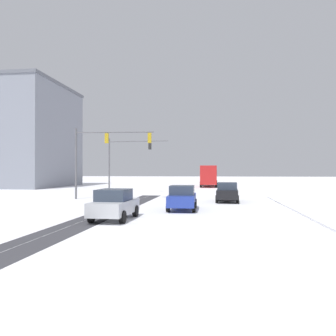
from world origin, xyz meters
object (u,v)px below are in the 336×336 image
(traffic_signal_near_left, at_px, (103,148))
(car_blue_second, at_px, (182,198))
(car_black_lead, at_px, (227,192))
(office_building_far_left_block, at_px, (2,136))
(traffic_signal_far_left, at_px, (126,155))
(bus_oncoming, at_px, (209,174))
(car_silver_third, at_px, (115,204))

(traffic_signal_near_left, height_order, car_blue_second, traffic_signal_near_left)
(car_black_lead, height_order, office_building_far_left_block, office_building_far_left_block)
(traffic_signal_far_left, bearing_deg, bus_oncoming, 60.75)
(car_black_lead, bearing_deg, car_silver_third, -118.98)
(traffic_signal_far_left, xyz_separation_m, car_black_lead, (11.59, -10.97, -3.69))
(car_blue_second, distance_m, car_silver_third, 5.87)
(traffic_signal_far_left, relative_size, car_blue_second, 1.76)
(bus_oncoming, bearing_deg, traffic_signal_near_left, -108.75)
(car_blue_second, height_order, office_building_far_left_block, office_building_far_left_block)
(car_black_lead, height_order, car_blue_second, same)
(car_black_lead, relative_size, car_silver_third, 1.01)
(traffic_signal_far_left, distance_m, car_silver_third, 23.26)
(car_black_lead, bearing_deg, traffic_signal_far_left, 136.57)
(car_black_lead, xyz_separation_m, office_building_far_left_block, (-35.96, 23.55, 7.49))
(traffic_signal_far_left, xyz_separation_m, car_blue_second, (8.42, -17.38, -3.69))
(traffic_signal_near_left, xyz_separation_m, bus_oncoming, (9.15, 26.95, -2.70))
(car_blue_second, distance_m, bus_oncoming, 34.60)
(office_building_far_left_block, bearing_deg, traffic_signal_near_left, -41.99)
(car_silver_third, height_order, office_building_far_left_block, office_building_far_left_block)
(traffic_signal_near_left, distance_m, car_black_lead, 11.84)
(car_blue_second, bearing_deg, bus_oncoming, 88.02)
(car_blue_second, bearing_deg, car_silver_third, -122.25)
(traffic_signal_far_left, distance_m, car_black_lead, 16.38)
(car_black_lead, bearing_deg, office_building_far_left_block, 146.78)
(traffic_signal_near_left, relative_size, car_black_lead, 1.74)
(car_blue_second, xyz_separation_m, car_silver_third, (-3.13, -4.96, 0.00))
(car_black_lead, distance_m, bus_oncoming, 28.24)
(car_silver_third, bearing_deg, traffic_signal_far_left, 103.32)
(traffic_signal_far_left, relative_size, car_black_lead, 1.75)
(car_black_lead, bearing_deg, traffic_signal_near_left, 173.85)
(traffic_signal_near_left, distance_m, car_silver_third, 14.01)
(car_black_lead, distance_m, car_silver_third, 13.00)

